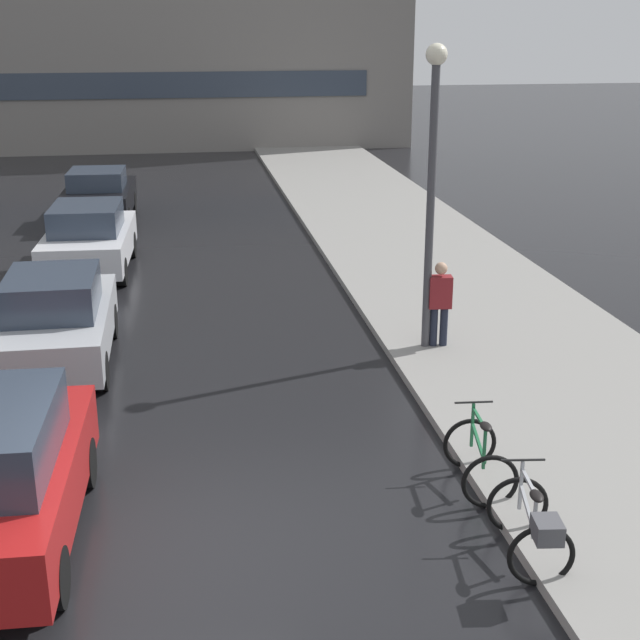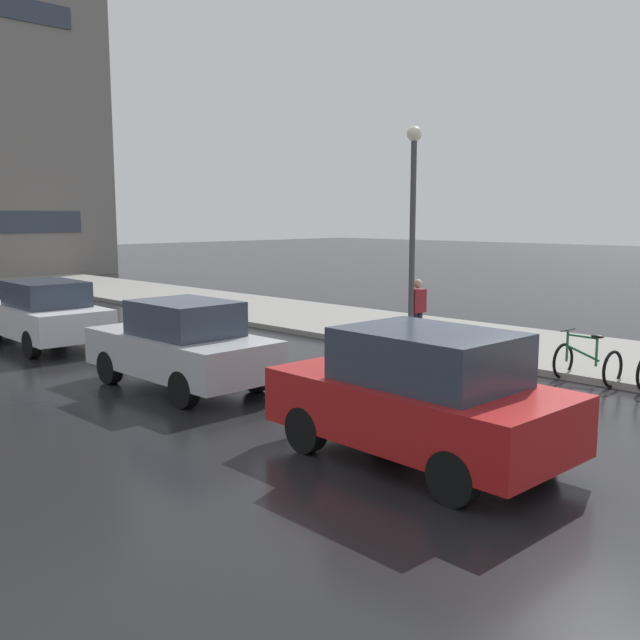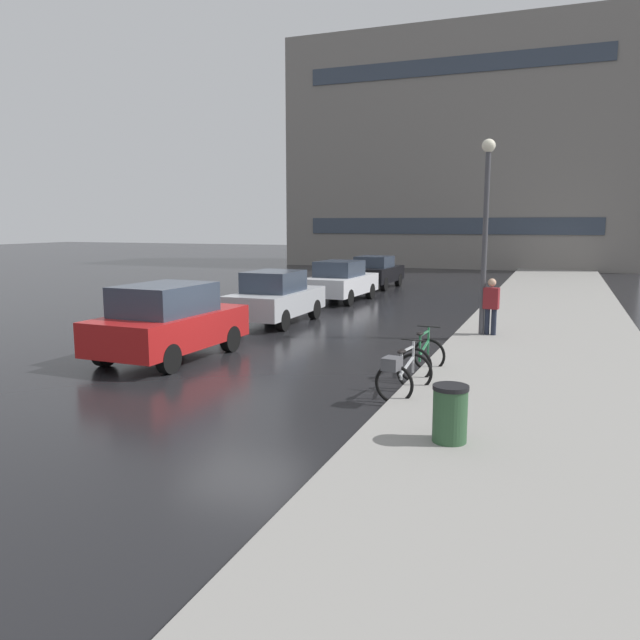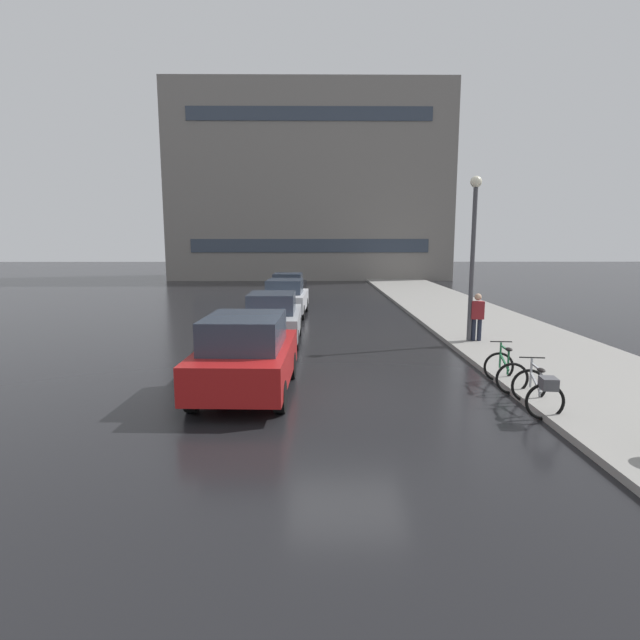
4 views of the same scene
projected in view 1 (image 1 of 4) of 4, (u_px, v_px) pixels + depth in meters
The scene contains 9 objects.
ground_plane at pixel (190, 554), 9.96m from camera, with size 140.00×140.00×0.00m, color black.
sidewalk_kerb at pixel (446, 279), 20.19m from camera, with size 4.80×60.00×0.14m, color gray.
bicycle_nearest at pixel (533, 527), 9.61m from camera, with size 0.86×1.39×1.00m.
bicycle_second at pixel (480, 459), 11.26m from camera, with size 0.80×1.14×1.00m.
car_silver at pixel (56, 320), 15.12m from camera, with size 1.81×4.04×1.66m.
car_white at pixel (89, 238), 20.72m from camera, with size 2.02×4.13×1.64m.
car_black at pixel (99, 196), 25.92m from camera, with size 2.01×3.88×1.55m.
pedestrian at pixel (440, 302), 15.66m from camera, with size 0.42×0.28×1.67m.
streetlamp at pixel (432, 167), 14.87m from camera, with size 0.36×0.36×5.31m.
Camera 1 is at (0.07, -8.71, 5.69)m, focal length 50.00 mm.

